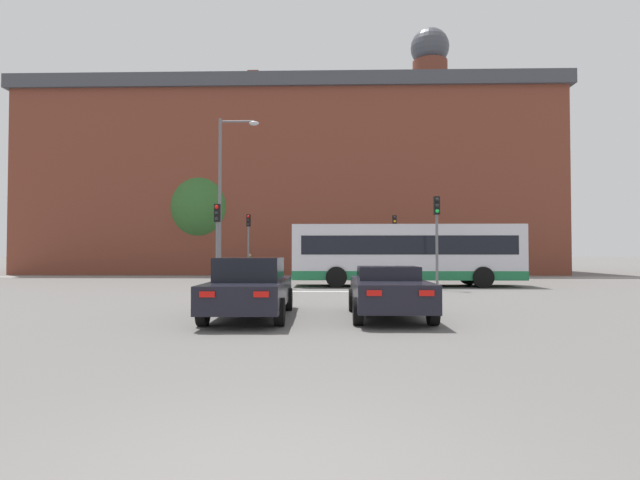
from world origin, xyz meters
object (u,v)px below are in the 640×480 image
(traffic_light_near_left, at_px, (217,232))
(pedestrian_walking_east, at_px, (350,262))
(traffic_light_far_right, at_px, (395,236))
(pedestrian_waiting, at_px, (250,264))
(car_saloon_left, at_px, (251,287))
(traffic_light_far_left, at_px, (248,235))
(car_roadster_right, at_px, (388,291))
(street_lamp_junction, at_px, (226,185))
(bus_crossing_lead, at_px, (405,253))
(traffic_light_near_right, at_px, (437,227))

(traffic_light_near_left, relative_size, pedestrian_walking_east, 2.19)
(traffic_light_far_right, xyz_separation_m, pedestrian_waiting, (-9.70, 1.18, -1.84))
(car_saloon_left, relative_size, traffic_light_far_left, 1.18)
(car_roadster_right, relative_size, traffic_light_far_right, 1.08)
(car_saloon_left, bearing_deg, street_lamp_junction, 103.58)
(traffic_light_near_left, bearing_deg, car_saloon_left, -71.81)
(traffic_light_near_left, relative_size, street_lamp_junction, 0.45)
(traffic_light_far_left, distance_m, traffic_light_near_left, 11.16)
(bus_crossing_lead, distance_m, traffic_light_near_left, 9.27)
(street_lamp_junction, bearing_deg, pedestrian_waiting, 91.80)
(bus_crossing_lead, height_order, traffic_light_near_left, traffic_light_near_left)
(car_roadster_right, xyz_separation_m, traffic_light_near_right, (3.18, 9.32, 2.11))
(street_lamp_junction, distance_m, pedestrian_walking_east, 11.24)
(traffic_light_far_left, relative_size, traffic_light_far_right, 1.03)
(traffic_light_near_right, bearing_deg, traffic_light_far_left, 133.06)
(traffic_light_far_right, bearing_deg, pedestrian_walking_east, 170.52)
(bus_crossing_lead, bearing_deg, traffic_light_far_left, -131.50)
(car_saloon_left, distance_m, street_lamp_junction, 13.31)
(bus_crossing_lead, relative_size, traffic_light_near_right, 2.68)
(car_roadster_right, distance_m, traffic_light_near_left, 11.36)
(pedestrian_walking_east, bearing_deg, street_lamp_junction, -53.13)
(traffic_light_near_left, distance_m, traffic_light_far_right, 14.12)
(car_saloon_left, relative_size, pedestrian_waiting, 3.11)
(street_lamp_junction, bearing_deg, car_roadster_right, -60.66)
(pedestrian_waiting, xyz_separation_m, pedestrian_walking_east, (6.79, -0.69, 0.10))
(bus_crossing_lead, relative_size, traffic_light_near_left, 2.92)
(car_roadster_right, distance_m, traffic_light_far_left, 21.54)
(traffic_light_near_left, height_order, street_lamp_junction, street_lamp_junction)
(traffic_light_near_right, bearing_deg, street_lamp_junction, 164.39)
(traffic_light_far_left, distance_m, traffic_light_far_right, 9.67)
(bus_crossing_lead, relative_size, street_lamp_junction, 1.32)
(car_roadster_right, height_order, traffic_light_far_left, traffic_light_far_left)
(car_roadster_right, distance_m, traffic_light_near_right, 10.07)
(traffic_light_near_right, height_order, street_lamp_junction, street_lamp_junction)
(car_saloon_left, bearing_deg, traffic_light_far_right, 71.36)
(car_saloon_left, distance_m, pedestrian_walking_east, 20.66)
(car_saloon_left, xyz_separation_m, traffic_light_far_right, (6.14, 19.92, 2.00))
(traffic_light_near_left, bearing_deg, traffic_light_far_right, 49.59)
(car_roadster_right, bearing_deg, bus_crossing_lead, 79.63)
(car_roadster_right, bearing_deg, traffic_light_far_right, 82.40)
(traffic_light_far_right, bearing_deg, street_lamp_junction, -140.56)
(car_saloon_left, height_order, pedestrian_waiting, pedestrian_waiting)
(traffic_light_near_left, height_order, traffic_light_near_right, traffic_light_near_right)
(traffic_light_near_right, distance_m, pedestrian_walking_east, 11.69)
(car_saloon_left, relative_size, bus_crossing_lead, 0.45)
(bus_crossing_lead, distance_m, traffic_light_far_right, 7.87)
(bus_crossing_lead, relative_size, traffic_light_far_right, 2.71)
(traffic_light_far_right, distance_m, pedestrian_waiting, 9.95)
(bus_crossing_lead, bearing_deg, car_saloon_left, -25.18)
(traffic_light_far_right, height_order, pedestrian_waiting, traffic_light_far_right)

